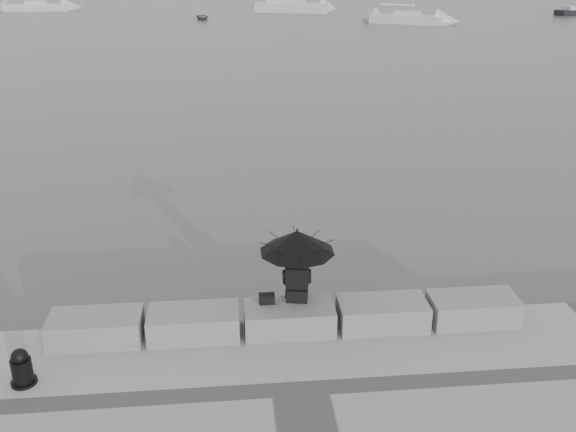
{
  "coord_description": "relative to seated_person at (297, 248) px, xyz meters",
  "views": [
    {
      "loc": [
        -0.98,
        -10.31,
        6.86
      ],
      "look_at": [
        0.31,
        3.0,
        1.3
      ],
      "focal_mm": 40.0,
      "sensor_mm": 36.0,
      "label": 1
    }
  ],
  "objects": [
    {
      "name": "stone_block_far_left",
      "position": [
        -3.56,
        -0.25,
        -1.28
      ],
      "size": [
        1.6,
        0.8,
        0.5
      ],
      "primitive_type": "cube",
      "color": "slate",
      "rests_on": "promenade"
    },
    {
      "name": "seated_person",
      "position": [
        0.0,
        0.0,
        0.0
      ],
      "size": [
        1.35,
        1.35,
        1.39
      ],
      "rotation": [
        0.0,
        0.0,
        -0.2
      ],
      "color": "black",
      "rests_on": "stone_block_centre"
    },
    {
      "name": "ground",
      "position": [
        -0.16,
        0.2,
        -2.03
      ],
      "size": [
        360.0,
        360.0,
        0.0
      ],
      "primitive_type": "plane",
      "color": "#4D5052",
      "rests_on": "ground"
    },
    {
      "name": "motor_cruiser",
      "position": [
        7.11,
        69.35,
        -1.14
      ],
      "size": [
        9.15,
        5.54,
        4.5
      ],
      "rotation": [
        0.0,
        0.0,
        -0.34
      ],
      "color": "silver",
      "rests_on": "ground"
    },
    {
      "name": "bag",
      "position": [
        -0.55,
        -0.09,
        -0.94
      ],
      "size": [
        0.28,
        0.16,
        0.18
      ],
      "primitive_type": "cube",
      "color": "black",
      "rests_on": "stone_block_centre"
    },
    {
      "name": "stone_block_centre",
      "position": [
        -0.16,
        -0.25,
        -1.28
      ],
      "size": [
        1.6,
        0.8,
        0.5
      ],
      "primitive_type": "cube",
      "color": "slate",
      "rests_on": "promenade"
    },
    {
      "name": "mooring_bollard",
      "position": [
        -4.5,
        -1.38,
        -1.26
      ],
      "size": [
        0.4,
        0.4,
        0.64
      ],
      "color": "black",
      "rests_on": "promenade"
    },
    {
      "name": "stone_block_right",
      "position": [
        1.54,
        -0.25,
        -1.28
      ],
      "size": [
        1.6,
        0.8,
        0.5
      ],
      "primitive_type": "cube",
      "color": "slate",
      "rests_on": "promenade"
    },
    {
      "name": "dinghy",
      "position": [
        -3.41,
        61.71,
        -1.79
      ],
      "size": [
        3.01,
        1.74,
        0.48
      ],
      "primitive_type": "imported",
      "rotation": [
        0.0,
        0.0,
        0.2
      ],
      "color": "slate",
      "rests_on": "ground"
    },
    {
      "name": "stone_block_left",
      "position": [
        -1.86,
        -0.25,
        -1.28
      ],
      "size": [
        1.6,
        0.8,
        0.5
      ],
      "primitive_type": "cube",
      "color": "slate",
      "rests_on": "promenade"
    },
    {
      "name": "sailboat_right",
      "position": [
        17.28,
        55.67,
        -1.5
      ],
      "size": [
        7.49,
        5.62,
        12.9
      ],
      "rotation": [
        0.0,
        0.0,
        -0.51
      ],
      "color": "silver",
      "rests_on": "ground"
    },
    {
      "name": "small_motorboat",
      "position": [
        38.91,
        62.73,
        -1.71
      ],
      "size": [
        5.23,
        2.92,
        1.1
      ],
      "rotation": [
        0.0,
        0.0,
        0.28
      ],
      "color": "black",
      "rests_on": "ground"
    },
    {
      "name": "stone_block_far_right",
      "position": [
        3.24,
        -0.25,
        -1.28
      ],
      "size": [
        1.6,
        0.8,
        0.5
      ],
      "primitive_type": "cube",
      "color": "slate",
      "rests_on": "promenade"
    },
    {
      "name": "sailboat_left",
      "position": [
        -23.7,
        74.24,
        -1.5
      ],
      "size": [
        7.5,
        2.75,
        12.9
      ],
      "rotation": [
        0.0,
        0.0,
        0.05
      ],
      "color": "silver",
      "rests_on": "ground"
    }
  ]
}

